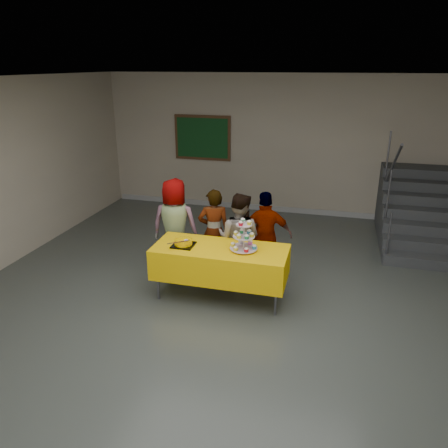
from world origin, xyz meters
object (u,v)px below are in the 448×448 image
object	(u,v)px
bake_table	(220,262)
schoolchild_a	(175,226)
cupcake_stand	(244,239)
schoolchild_c	(239,238)
schoolchild_d	(265,236)
staircase	(415,213)
noticeboard	(202,138)
bear_cake	(183,242)
schoolchild_b	(214,231)

from	to	relation	value
bake_table	schoolchild_a	xyz separation A→B (m)	(-0.94, 0.69, 0.20)
cupcake_stand	schoolchild_c	bearing A→B (deg)	109.35
cupcake_stand	schoolchild_d	size ratio (longest dim) A/B	0.32
bake_table	staircase	distance (m)	4.40
cupcake_stand	schoolchild_d	xyz separation A→B (m)	(0.18, 0.75, -0.24)
schoolchild_a	noticeboard	world-z (taller)	noticeboard
bear_cake	schoolchild_a	xyz separation A→B (m)	(-0.41, 0.75, -0.07)
bake_table	schoolchild_b	distance (m)	0.86
schoolchild_c	noticeboard	bearing A→B (deg)	-56.55
schoolchild_c	staircase	distance (m)	3.91
cupcake_stand	schoolchild_b	distance (m)	1.05
schoolchild_b	schoolchild_c	xyz separation A→B (m)	(0.46, -0.23, 0.02)
cupcake_stand	schoolchild_d	world-z (taller)	schoolchild_d
schoolchild_d	bear_cake	bearing A→B (deg)	20.63
cupcake_stand	staircase	world-z (taller)	staircase
schoolchild_a	schoolchild_b	distance (m)	0.63
cupcake_stand	noticeboard	size ratio (longest dim) A/B	0.34
bear_cake	schoolchild_a	bearing A→B (deg)	118.93
schoolchild_d	staircase	world-z (taller)	staircase
staircase	noticeboard	distance (m)	4.73
bake_table	schoolchild_b	bearing A→B (deg)	112.15
schoolchild_b	noticeboard	world-z (taller)	noticeboard
schoolchild_c	schoolchild_b	bearing A→B (deg)	-18.66
noticeboard	schoolchild_d	bearing A→B (deg)	-58.36
schoolchild_a	bake_table	bearing A→B (deg)	138.41
staircase	noticeboard	size ratio (longest dim) A/B	1.85
schoolchild_a	schoolchild_b	xyz separation A→B (m)	(0.62, 0.10, -0.07)
bake_table	schoolchild_c	distance (m)	0.59
schoolchild_c	bake_table	bearing A→B (deg)	84.15
bear_cake	schoolchild_c	xyz separation A→B (m)	(0.66, 0.62, -0.12)
cupcake_stand	schoolchild_b	size ratio (longest dim) A/B	0.32
schoolchild_c	schoolchild_d	distance (m)	0.42
staircase	schoolchild_b	bearing A→B (deg)	-143.74
bake_table	staircase	xyz separation A→B (m)	(2.99, 3.22, -0.07)
schoolchild_a	schoolchild_d	world-z (taller)	schoolchild_a
cupcake_stand	schoolchild_c	distance (m)	0.63
schoolchild_d	noticeboard	xyz separation A→B (m)	(-2.03, 3.30, 0.90)
bear_cake	schoolchild_a	world-z (taller)	schoolchild_a
schoolchild_c	noticeboard	size ratio (longest dim) A/B	1.08
bear_cake	schoolchild_d	world-z (taller)	schoolchild_d
cupcake_stand	schoolchild_a	distance (m)	1.45
cupcake_stand	schoolchild_b	bearing A→B (deg)	129.79
schoolchild_a	staircase	world-z (taller)	staircase
bake_table	cupcake_stand	world-z (taller)	cupcake_stand
schoolchild_d	noticeboard	distance (m)	3.98
schoolchild_b	staircase	size ratio (longest dim) A/B	0.57
bear_cake	schoolchild_d	bearing A→B (deg)	38.36
schoolchild_c	staircase	world-z (taller)	staircase
schoolchild_a	schoolchild_b	world-z (taller)	schoolchild_a
staircase	noticeboard	xyz separation A→B (m)	(-4.52, 0.84, 1.11)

